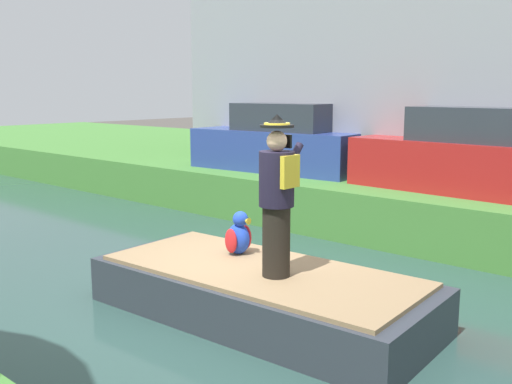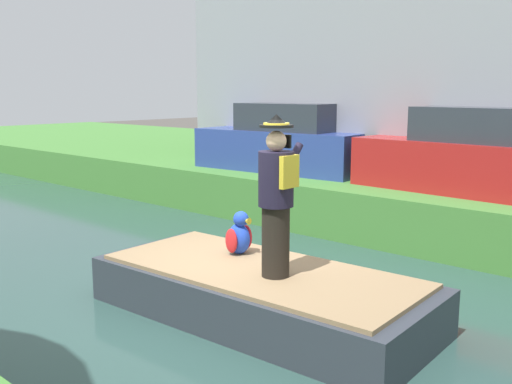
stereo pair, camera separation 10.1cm
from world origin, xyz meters
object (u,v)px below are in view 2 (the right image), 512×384
Objects in this scene: parked_car_red at (475,156)px; parrot_plush at (239,235)px; parked_car_blue at (286,142)px; boat at (260,293)px; person_pirate at (277,197)px.

parrot_plush is at bearing 167.29° from parked_car_red.
parked_car_red is 0.99× the size of parked_car_blue.
person_pirate is (-0.09, -0.33, 1.23)m from boat.
boat is 2.32× the size of person_pirate.
parked_car_blue is at bearing 32.98° from parrot_plush.
person_pirate is 5.29m from parked_car_red.
parked_car_blue is at bearing 90.00° from parked_car_red.
boat is at bearing -115.28° from parrot_plush.
person_pirate is at bearing 178.29° from parked_car_red.
person_pirate is 1.23m from parrot_plush.
parked_car_blue reaches higher than parrot_plush.
person_pirate is 6.71m from parked_car_blue.
parked_car_blue is (5.20, 3.80, 1.26)m from boat.
person_pirate is at bearing -142.01° from parked_car_blue.
parked_car_red is (4.91, -1.11, 0.70)m from parrot_plush.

